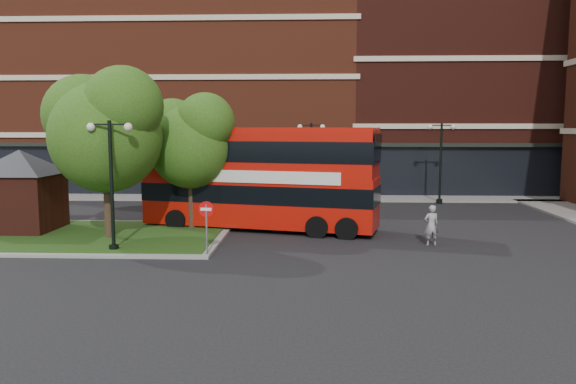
{
  "coord_description": "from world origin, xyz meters",
  "views": [
    {
      "loc": [
        1.98,
        -20.46,
        4.76
      ],
      "look_at": [
        1.01,
        3.24,
        2.0
      ],
      "focal_mm": 35.0,
      "sensor_mm": 36.0,
      "label": 1
    }
  ],
  "objects_px": {
    "bus": "(259,171)",
    "car_white": "(331,188)",
    "woman": "(431,225)",
    "car_silver": "(276,191)"
  },
  "relations": [
    {
      "from": "bus",
      "to": "car_silver",
      "type": "distance_m",
      "value": 9.37
    },
    {
      "from": "woman",
      "to": "car_silver",
      "type": "relative_size",
      "value": 0.39
    },
    {
      "from": "bus",
      "to": "car_silver",
      "type": "height_order",
      "value": "bus"
    },
    {
      "from": "bus",
      "to": "car_white",
      "type": "xyz_separation_m",
      "value": [
        3.68,
        10.66,
        -1.94
      ]
    },
    {
      "from": "car_silver",
      "to": "car_white",
      "type": "xyz_separation_m",
      "value": [
        3.5,
        1.5,
        0.06
      ]
    },
    {
      "from": "bus",
      "to": "car_silver",
      "type": "bearing_deg",
      "value": 102.91
    },
    {
      "from": "woman",
      "to": "car_white",
      "type": "bearing_deg",
      "value": -86.29
    },
    {
      "from": "woman",
      "to": "bus",
      "type": "bearing_deg",
      "value": -35.36
    },
    {
      "from": "woman",
      "to": "car_silver",
      "type": "height_order",
      "value": "woman"
    },
    {
      "from": "car_silver",
      "to": "car_white",
      "type": "bearing_deg",
      "value": -66.94
    }
  ]
}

